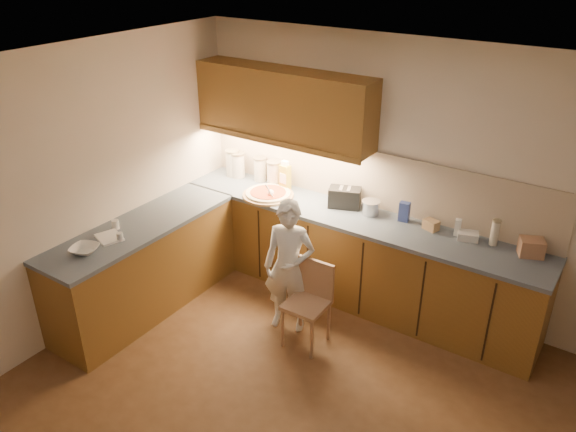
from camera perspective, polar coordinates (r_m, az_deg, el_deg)
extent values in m
plane|color=brown|center=(4.68, -0.06, -19.23)|extent=(4.50, 4.50, 0.00)
cube|color=beige|center=(5.44, 11.79, 3.86)|extent=(4.50, 0.04, 2.60)
cube|color=beige|center=(5.30, -20.70, 1.98)|extent=(0.04, 4.00, 2.60)
cube|color=white|center=(3.34, -0.08, 13.52)|extent=(4.50, 4.00, 0.04)
cube|color=brown|center=(5.72, 6.36, -4.21)|extent=(3.75, 0.60, 0.88)
cube|color=brown|center=(5.69, -14.32, -5.15)|extent=(0.60, 2.00, 0.88)
cube|color=#495769|center=(5.50, 6.60, -0.10)|extent=(3.77, 0.62, 0.04)
cube|color=#495769|center=(5.47, -14.85, -1.05)|extent=(0.62, 2.02, 0.04)
cube|color=black|center=(6.26, -7.37, -1.38)|extent=(0.02, 0.01, 0.80)
cube|color=black|center=(5.92, -2.95, -2.92)|extent=(0.02, 0.01, 0.80)
cube|color=black|center=(5.63, 1.98, -4.60)|extent=(0.02, 0.01, 0.80)
cube|color=black|center=(5.39, 7.42, -6.41)|extent=(0.02, 0.01, 0.80)
cube|color=black|center=(5.20, 13.36, -8.31)|extent=(0.02, 0.01, 0.80)
cube|color=black|center=(5.08, 19.71, -10.22)|extent=(0.02, 0.01, 0.80)
cube|color=#BAA890|center=(5.60, 8.13, 3.83)|extent=(3.75, 0.02, 0.58)
cube|color=brown|center=(5.69, -0.47, 11.27)|extent=(1.95, 0.35, 0.70)
cube|color=brown|center=(5.65, -1.47, 7.46)|extent=(1.95, 0.02, 0.06)
cylinder|color=tan|center=(5.85, -2.03, 2.15)|extent=(0.53, 0.53, 0.02)
cylinder|color=beige|center=(5.85, -2.03, 2.34)|extent=(0.47, 0.47, 0.02)
cylinder|color=#B03417|center=(5.84, -2.04, 2.45)|extent=(0.37, 0.37, 0.01)
sphere|color=white|center=(5.76, -1.77, 2.38)|extent=(0.07, 0.07, 0.07)
cylinder|color=white|center=(5.68, -1.80, 2.36)|extent=(0.07, 0.12, 0.22)
imported|color=white|center=(5.14, 0.12, -5.18)|extent=(0.55, 0.45, 1.30)
cylinder|color=tan|center=(5.14, -0.56, -11.29)|extent=(0.03, 0.03, 0.40)
cylinder|color=tan|center=(5.01, 2.42, -12.45)|extent=(0.03, 0.03, 0.40)
cylinder|color=tan|center=(5.34, 1.26, -9.60)|extent=(0.03, 0.03, 0.40)
cylinder|color=tan|center=(5.22, 4.16, -10.65)|extent=(0.03, 0.03, 0.40)
cube|color=tan|center=(5.04, 1.85, -9.00)|extent=(0.36, 0.36, 0.04)
cube|color=tan|center=(5.05, 2.86, -6.27)|extent=(0.36, 0.04, 0.36)
imported|color=silver|center=(5.12, -19.98, -3.22)|extent=(0.29, 0.29, 0.06)
cylinder|color=beige|center=(6.34, -5.65, 5.29)|extent=(0.14, 0.14, 0.29)
cylinder|color=tan|center=(6.28, -5.72, 6.59)|extent=(0.15, 0.15, 0.02)
cylinder|color=beige|center=(6.31, -5.11, 5.12)|extent=(0.15, 0.15, 0.26)
cylinder|color=gray|center=(6.26, -5.16, 6.34)|extent=(0.16, 0.16, 0.02)
cylinder|color=silver|center=(6.19, -2.85, 4.71)|extent=(0.14, 0.14, 0.25)
cylinder|color=gray|center=(6.15, -2.87, 5.87)|extent=(0.14, 0.14, 0.02)
cylinder|color=beige|center=(6.08, -1.39, 4.30)|extent=(0.16, 0.16, 0.25)
cylinder|color=tan|center=(6.03, -1.41, 5.49)|extent=(0.17, 0.17, 0.02)
cube|color=gold|center=(5.96, -0.30, 3.94)|extent=(0.12, 0.09, 0.28)
cube|color=white|center=(5.90, -0.30, 5.39)|extent=(0.07, 0.06, 0.05)
cube|color=black|center=(5.61, 5.77, 1.88)|extent=(0.35, 0.28, 0.20)
cube|color=#B5B5BA|center=(5.57, 5.42, 2.87)|extent=(0.08, 0.14, 0.00)
cube|color=#B5B5BA|center=(5.56, 6.22, 2.79)|extent=(0.08, 0.14, 0.00)
cylinder|color=silver|center=(5.51, 8.39, 0.81)|extent=(0.17, 0.17, 0.13)
cylinder|color=silver|center=(5.48, 8.44, 1.46)|extent=(0.18, 0.18, 0.01)
cube|color=#304291|center=(5.42, 11.73, 0.43)|extent=(0.10, 0.08, 0.19)
cube|color=tan|center=(5.33, 14.33, -0.88)|extent=(0.16, 0.13, 0.10)
cube|color=silver|center=(5.28, 16.85, -1.12)|extent=(0.06, 0.06, 0.16)
cube|color=silver|center=(5.26, 17.81, -1.93)|extent=(0.21, 0.17, 0.07)
cylinder|color=silver|center=(5.21, 20.26, -1.65)|extent=(0.07, 0.07, 0.23)
cylinder|color=gray|center=(5.16, 20.47, -0.47)|extent=(0.08, 0.08, 0.02)
cube|color=#AB7C5C|center=(5.17, 23.49, -2.94)|extent=(0.24, 0.22, 0.15)
cube|color=white|center=(5.29, -17.70, -2.08)|extent=(0.30, 0.27, 0.02)
cylinder|color=white|center=(5.42, -17.13, -0.82)|extent=(0.09, 0.09, 0.09)
cylinder|color=silver|center=(5.21, -16.70, -2.04)|extent=(0.07, 0.07, 0.08)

